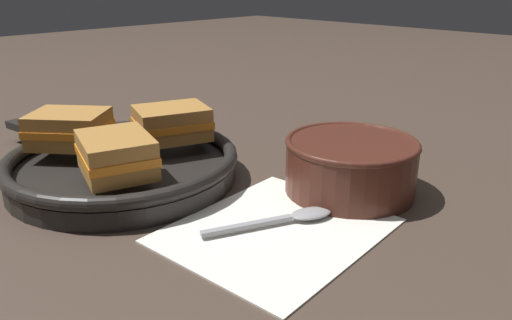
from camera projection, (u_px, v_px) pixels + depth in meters
The scene contains 8 objects.
ground_plane at pixel (287, 195), 0.63m from camera, with size 4.00×4.00×0.00m, color #47382D.
napkin at pixel (276, 229), 0.54m from camera, with size 0.24×0.21×0.00m.
soup_bowl at pixel (351, 163), 0.63m from camera, with size 0.17×0.17×0.07m.
spoon at pixel (294, 217), 0.56m from camera, with size 0.15×0.08×0.01m.
skillet at pixel (122, 165), 0.67m from camera, with size 0.31×0.44×0.04m.
sandwich_near_left at pixel (116, 155), 0.58m from camera, with size 0.11×0.12×0.05m.
sandwich_near_right at pixel (172, 123), 0.70m from camera, with size 0.12×0.11×0.05m.
sandwich_far_left at pixel (69, 129), 0.68m from camera, with size 0.12×0.13×0.05m.
Camera 1 is at (-0.44, -0.37, 0.26)m, focal length 35.00 mm.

